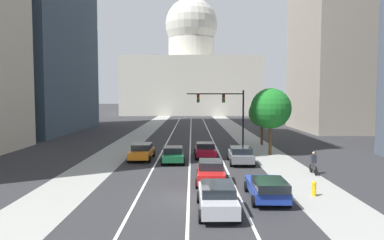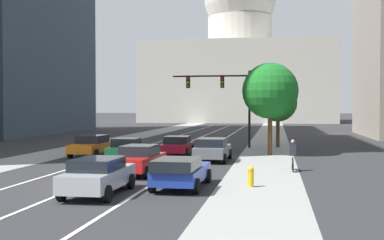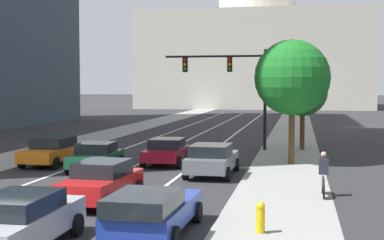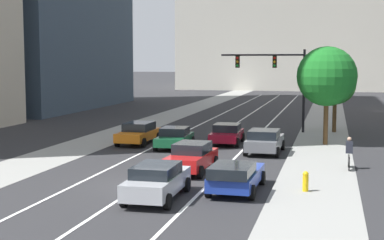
# 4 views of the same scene
# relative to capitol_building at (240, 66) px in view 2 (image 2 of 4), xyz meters

# --- Properties ---
(ground_plane) EXTENTS (400.00, 400.00, 0.00)m
(ground_plane) POSITION_rel_capitol_building_xyz_m (0.00, -56.97, -13.00)
(ground_plane) COLOR #2B2B2D
(sidewalk_left) EXTENTS (3.79, 130.00, 0.01)m
(sidewalk_left) POSITION_rel_capitol_building_xyz_m (-7.85, -61.97, -13.00)
(sidewalk_left) COLOR gray
(sidewalk_left) RESTS_ON ground
(sidewalk_right) EXTENTS (3.79, 130.00, 0.01)m
(sidewalk_right) POSITION_rel_capitol_building_xyz_m (7.85, -61.97, -13.00)
(sidewalk_right) COLOR gray
(sidewalk_right) RESTS_ON ground
(lane_stripe_left) EXTENTS (0.16, 90.00, 0.01)m
(lane_stripe_left) POSITION_rel_capitol_building_xyz_m (-2.98, -71.97, -12.99)
(lane_stripe_left) COLOR white
(lane_stripe_left) RESTS_ON ground
(lane_stripe_center) EXTENTS (0.16, 90.00, 0.01)m
(lane_stripe_center) POSITION_rel_capitol_building_xyz_m (0.00, -71.97, -12.99)
(lane_stripe_center) COLOR white
(lane_stripe_center) RESTS_ON ground
(lane_stripe_right) EXTENTS (0.16, 90.00, 0.01)m
(lane_stripe_right) POSITION_rel_capitol_building_xyz_m (2.98, -71.97, -12.99)
(lane_stripe_right) COLOR white
(lane_stripe_right) RESTS_ON ground
(capitol_building) EXTENTS (42.21, 29.37, 38.84)m
(capitol_building) POSITION_rel_capitol_building_xyz_m (0.00, 0.00, 0.00)
(capitol_building) COLOR beige
(capitol_building) RESTS_ON ground
(car_green) EXTENTS (2.20, 4.20, 1.38)m
(car_green) POSITION_rel_capitol_building_xyz_m (-1.49, -85.84, -12.28)
(car_green) COLOR #14512D
(car_green) RESTS_ON ground
(car_crimson) EXTENTS (2.14, 4.15, 1.39)m
(car_crimson) POSITION_rel_capitol_building_xyz_m (1.49, -83.14, -12.27)
(car_crimson) COLOR maroon
(car_crimson) RESTS_ON ground
(car_blue) EXTENTS (2.14, 4.63, 1.36)m
(car_blue) POSITION_rel_capitol_building_xyz_m (4.46, -97.33, -12.26)
(car_blue) COLOR #1E389E
(car_blue) RESTS_ON ground
(car_gray) EXTENTS (2.20, 4.51, 1.50)m
(car_gray) POSITION_rel_capitol_building_xyz_m (4.46, -86.42, -12.22)
(car_gray) COLOR slate
(car_gray) RESTS_ON ground
(car_red) EXTENTS (2.14, 4.47, 1.51)m
(car_red) POSITION_rel_capitol_building_xyz_m (1.49, -93.28, -12.22)
(car_red) COLOR red
(car_red) RESTS_ON ground
(car_orange) EXTENTS (2.13, 4.49, 1.47)m
(car_orange) POSITION_rel_capitol_building_xyz_m (-4.47, -84.44, -12.23)
(car_orange) COLOR orange
(car_orange) RESTS_ON ground
(car_silver) EXTENTS (2.04, 4.64, 1.48)m
(car_silver) POSITION_rel_capitol_building_xyz_m (1.49, -99.34, -12.22)
(car_silver) COLOR #B2B5BA
(car_silver) RESTS_ON ground
(traffic_signal_mast) EXTENTS (6.76, 0.39, 6.59)m
(traffic_signal_mast) POSITION_rel_capitol_building_xyz_m (4.18, -75.40, -8.27)
(traffic_signal_mast) COLOR black
(traffic_signal_mast) RESTS_ON ground
(fire_hydrant) EXTENTS (0.26, 0.35, 0.91)m
(fire_hydrant) POSITION_rel_capitol_building_xyz_m (7.43, -96.46, -12.54)
(fire_hydrant) COLOR yellow
(fire_hydrant) RESTS_ON ground
(cyclist) EXTENTS (0.36, 1.70, 1.72)m
(cyclist) POSITION_rel_capitol_building_xyz_m (9.41, -90.59, -12.15)
(cyclist) COLOR black
(cyclist) RESTS_ON ground
(street_tree_far_right) EXTENTS (4.05, 4.05, 6.69)m
(street_tree_far_right) POSITION_rel_capitol_building_xyz_m (8.08, -81.79, -8.35)
(street_tree_far_right) COLOR #51381E
(street_tree_far_right) RESTS_ON ground
(street_tree_near_right) EXTENTS (3.29, 3.29, 5.50)m
(street_tree_near_right) POSITION_rel_capitol_building_xyz_m (8.66, -74.59, -9.16)
(street_tree_near_right) COLOR #51381E
(street_tree_near_right) RESTS_ON ground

